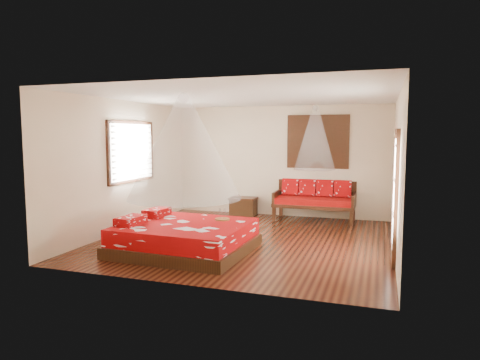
{
  "coord_description": "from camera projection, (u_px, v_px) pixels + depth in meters",
  "views": [
    {
      "loc": [
        2.49,
        -7.94,
        2.06
      ],
      "look_at": [
        -0.24,
        0.29,
        1.15
      ],
      "focal_mm": 32.0,
      "sensor_mm": 36.0,
      "label": 1
    }
  ],
  "objects": [
    {
      "name": "daybed",
      "position": [
        315.0,
        199.0,
        10.38
      ],
      "size": [
        1.92,
        0.85,
        0.97
      ],
      "color": "black",
      "rests_on": "floor"
    },
    {
      "name": "storage_chest",
      "position": [
        243.0,
        206.0,
        11.05
      ],
      "size": [
        0.68,
        0.5,
        0.47
      ],
      "rotation": [
        0.0,
        0.0,
        0.01
      ],
      "color": "black",
      "rests_on": "floor"
    },
    {
      "name": "window_left",
      "position": [
        132.0,
        152.0,
        9.35
      ],
      "size": [
        0.1,
        1.74,
        1.34
      ],
      "color": "black",
      "rests_on": "wall_left"
    },
    {
      "name": "room",
      "position": [
        247.0,
        169.0,
        8.34
      ],
      "size": [
        5.54,
        5.54,
        2.84
      ],
      "color": "black",
      "rests_on": "ground"
    },
    {
      "name": "wine_tray",
      "position": [
        222.0,
        217.0,
        7.9
      ],
      "size": [
        0.27,
        0.27,
        0.22
      ],
      "rotation": [
        0.0,
        0.0,
        0.3
      ],
      "color": "brown",
      "rests_on": "bed"
    },
    {
      "name": "bed",
      "position": [
        184.0,
        237.0,
        7.61
      ],
      "size": [
        2.31,
        2.1,
        0.65
      ],
      "rotation": [
        0.0,
        0.0,
        -0.04
      ],
      "color": "black",
      "rests_on": "floor"
    },
    {
      "name": "shutter_panel",
      "position": [
        318.0,
        142.0,
        10.55
      ],
      "size": [
        1.52,
        0.06,
        1.32
      ],
      "color": "black",
      "rests_on": "wall_back"
    },
    {
      "name": "mosquito_net_main",
      "position": [
        184.0,
        147.0,
        7.44
      ],
      "size": [
        2.0,
        2.0,
        1.8
      ],
      "primitive_type": "cone",
      "color": "white",
      "rests_on": "ceiling"
    },
    {
      "name": "glazed_door",
      "position": [
        395.0,
        196.0,
        6.96
      ],
      "size": [
        0.08,
        1.02,
        2.16
      ],
      "color": "black",
      "rests_on": "floor"
    },
    {
      "name": "mosquito_net_daybed",
      "position": [
        315.0,
        138.0,
        10.09
      ],
      "size": [
        0.97,
        0.97,
        1.5
      ],
      "primitive_type": "cone",
      "color": "white",
      "rests_on": "ceiling"
    }
  ]
}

